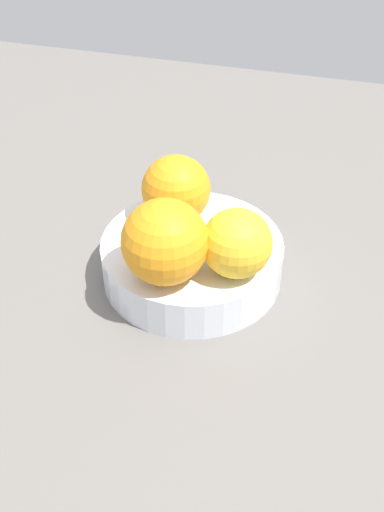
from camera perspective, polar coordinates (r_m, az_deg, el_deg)
The scene contains 5 objects.
ground_plane at distance 71.43cm, azimuth 0.00°, elevation -2.29°, with size 110.00×110.00×2.00cm, color #66605B.
fruit_bowl at distance 69.38cm, azimuth 0.00°, elevation -0.36°, with size 19.23×19.23×4.50cm.
orange_in_bowl_0 at distance 69.32cm, azimuth -1.41°, elevation 5.86°, with size 7.42×7.42×7.42cm, color orange.
orange_in_bowl_1 at distance 61.26cm, azimuth -2.40°, elevation 1.25°, with size 8.42×8.42×8.42cm, color orange.
orange_in_bowl_2 at distance 62.39cm, azimuth 3.95°, elevation 1.12°, with size 6.92×6.92×6.92cm, color yellow.
Camera 1 is at (-51.32, -14.18, 46.61)cm, focal length 45.59 mm.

